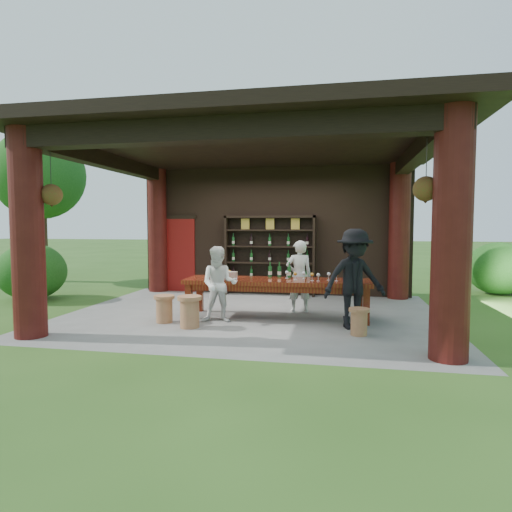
% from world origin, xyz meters
% --- Properties ---
extents(ground, '(90.00, 90.00, 0.00)m').
position_xyz_m(ground, '(0.00, 0.00, 0.00)').
color(ground, '#2D5119').
rests_on(ground, ground).
extents(pavilion, '(7.50, 6.00, 3.60)m').
position_xyz_m(pavilion, '(-0.01, 0.43, 2.13)').
color(pavilion, slate).
rests_on(pavilion, ground).
extents(wine_shelf, '(2.32, 0.35, 2.04)m').
position_xyz_m(wine_shelf, '(-0.04, 2.45, 1.03)').
color(wine_shelf, black).
rests_on(wine_shelf, ground).
extents(tasting_table, '(3.58, 0.99, 0.75)m').
position_xyz_m(tasting_table, '(0.53, -0.23, 0.64)').
color(tasting_table, '#5D130D').
rests_on(tasting_table, ground).
extents(stool_near_left, '(0.42, 0.42, 0.56)m').
position_xyz_m(stool_near_left, '(-0.85, -1.34, 0.29)').
color(stool_near_left, '#93573B').
rests_on(stool_near_left, ground).
extents(stool_near_right, '(0.34, 0.34, 0.44)m').
position_xyz_m(stool_near_right, '(2.04, -1.32, 0.23)').
color(stool_near_right, '#93573B').
rests_on(stool_near_right, ground).
extents(stool_far_left, '(0.38, 0.38, 0.50)m').
position_xyz_m(stool_far_left, '(-1.45, -1.04, 0.27)').
color(stool_far_left, '#93573B').
rests_on(stool_far_left, ground).
extents(host, '(0.62, 0.49, 1.48)m').
position_xyz_m(host, '(0.90, 0.41, 0.74)').
color(host, silver).
rests_on(host, ground).
extents(guest_woman, '(0.75, 0.63, 1.40)m').
position_xyz_m(guest_woman, '(-0.46, -0.80, 0.70)').
color(guest_woman, white).
rests_on(guest_woman, ground).
extents(guest_man, '(1.28, 1.02, 1.73)m').
position_xyz_m(guest_man, '(1.97, -0.84, 0.87)').
color(guest_man, black).
rests_on(guest_man, ground).
extents(table_bottles, '(0.47, 0.14, 0.31)m').
position_xyz_m(table_bottles, '(0.54, 0.11, 0.90)').
color(table_bottles, '#194C1E').
rests_on(table_bottles, tasting_table).
extents(table_glasses, '(2.19, 0.39, 0.15)m').
position_xyz_m(table_glasses, '(0.99, -0.20, 0.82)').
color(table_glasses, silver).
rests_on(table_glasses, tasting_table).
extents(napkin_basket, '(0.26, 0.19, 0.14)m').
position_xyz_m(napkin_basket, '(-0.37, -0.34, 0.82)').
color(napkin_basket, '#BF6672').
rests_on(napkin_basket, tasting_table).
extents(shrubs, '(14.30, 8.18, 1.36)m').
position_xyz_m(shrubs, '(1.25, 0.71, 0.55)').
color(shrubs, '#194C14').
rests_on(shrubs, ground).
extents(trees, '(20.45, 8.76, 4.80)m').
position_xyz_m(trees, '(3.47, 1.73, 3.37)').
color(trees, '#3F2819').
rests_on(trees, ground).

